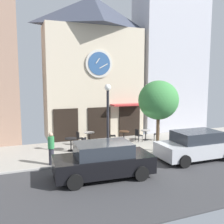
{
  "coord_description": "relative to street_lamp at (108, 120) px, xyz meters",
  "views": [
    {
      "loc": [
        -5.82,
        -11.95,
        4.23
      ],
      "look_at": [
        -0.12,
        2.59,
        2.26
      ],
      "focal_mm": 39.91,
      "sensor_mm": 36.0,
      "label": 1
    }
  ],
  "objects": [
    {
      "name": "parked_car_silver",
      "position": [
        4.26,
        -2.24,
        -1.29
      ],
      "size": [
        4.31,
        2.04,
        1.55
      ],
      "color": "#B7BABF",
      "rests_on": "ground_plane"
    },
    {
      "name": "street_lamp",
      "position": [
        0.0,
        0.0,
        0.0
      ],
      "size": [
        0.36,
        0.36,
        4.04
      ],
      "color": "black",
      "rests_on": "ground_plane"
    },
    {
      "name": "pedestrian_green",
      "position": [
        -3.16,
        -0.32,
        -1.19
      ],
      "size": [
        0.44,
        0.44,
        1.67
      ],
      "color": "#2D2D38",
      "rests_on": "ground_plane"
    },
    {
      "name": "cafe_table_center",
      "position": [
        2.15,
        2.59,
        -1.5
      ],
      "size": [
        0.74,
        0.74,
        0.77
      ],
      "color": "black",
      "rests_on": "ground_plane"
    },
    {
      "name": "cafe_table_leftmost",
      "position": [
        -0.15,
        3.25,
        -1.51
      ],
      "size": [
        0.74,
        0.74,
        0.75
      ],
      "color": "black",
      "rests_on": "ground_plane"
    },
    {
      "name": "cafe_chair_by_entrance",
      "position": [
        -1.13,
        1.26,
        -1.53
      ],
      "size": [
        0.55,
        0.55,
        0.9
      ],
      "color": "black",
      "rests_on": "ground_plane"
    },
    {
      "name": "neighbor_building_right",
      "position": [
        7.97,
        5.9,
        5.64
      ],
      "size": [
        5.97,
        3.08,
        15.38
      ],
      "color": "#B2B2BC",
      "rests_on": "ground_plane"
    },
    {
      "name": "cafe_chair_curbside",
      "position": [
        3.11,
        2.35,
        -1.53
      ],
      "size": [
        0.48,
        0.48,
        0.9
      ],
      "color": "black",
      "rests_on": "ground_plane"
    },
    {
      "name": "street_tree",
      "position": [
        3.18,
        -0.08,
        1.02
      ],
      "size": [
        2.44,
        2.2,
        4.25
      ],
      "color": "brown",
      "rests_on": "ground_plane"
    },
    {
      "name": "ground_plane",
      "position": [
        1.06,
        -1.21,
        -2.08
      ],
      "size": [
        26.49,
        11.15,
        0.13
      ],
      "color": "#9E998E"
    },
    {
      "name": "cafe_chair_near_tree",
      "position": [
        4.62,
        2.2,
        -1.53
      ],
      "size": [
        0.55,
        0.55,
        0.9
      ],
      "color": "black",
      "rests_on": "ground_plane"
    },
    {
      "name": "cafe_table_rightmost",
      "position": [
        -1.7,
        1.85,
        -1.5
      ],
      "size": [
        0.73,
        0.73,
        0.77
      ],
      "color": "black",
      "rests_on": "ground_plane"
    },
    {
      "name": "clock_building",
      "position": [
        0.95,
        5.57,
        3.35
      ],
      "size": [
        7.34,
        3.74,
        10.43
      ],
      "color": "beige",
      "rests_on": "ground_plane"
    },
    {
      "name": "parked_car_black",
      "position": [
        -1.26,
        -2.8,
        -1.29
      ],
      "size": [
        4.39,
        2.21,
        1.55
      ],
      "color": "black",
      "rests_on": "ground_plane"
    },
    {
      "name": "cafe_table_near_curb",
      "position": [
        3.86,
        2.59,
        -1.54
      ],
      "size": [
        0.7,
        0.7,
        0.73
      ],
      "color": "black",
      "rests_on": "ground_plane"
    },
    {
      "name": "cafe_chair_facing_street",
      "position": [
        1.36,
        2.95,
        -1.53
      ],
      "size": [
        0.52,
        0.52,
        0.9
      ],
      "color": "black",
      "rests_on": "ground_plane"
    },
    {
      "name": "cafe_chair_outer",
      "position": [
        -0.92,
        2.95,
        -1.53
      ],
      "size": [
        0.48,
        0.48,
        0.9
      ],
      "color": "black",
      "rests_on": "ground_plane"
    }
  ]
}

